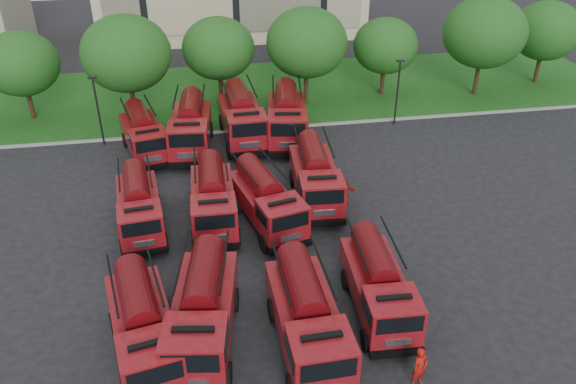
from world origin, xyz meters
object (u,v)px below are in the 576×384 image
object	(u,v)px
fire_truck_5	(213,198)
firefighter_4	(134,304)
firefighter_0	(417,384)
fire_truck_3	(378,284)
fire_truck_2	(307,316)
fire_truck_10	(242,117)
fire_truck_6	(266,200)
fire_truck_8	(143,134)
fire_truck_11	(287,116)
firefighter_3	(355,284)
fire_truck_4	(139,205)
fire_truck_0	(143,326)
firefighter_2	(396,336)
fire_truck_1	(203,309)
fire_truck_9	(191,126)
firefighter_5	(344,203)
fire_truck_7	(315,176)

from	to	relation	value
fire_truck_5	firefighter_4	distance (m)	7.75
firefighter_0	fire_truck_3	bearing A→B (deg)	72.35
fire_truck_2	fire_truck_10	world-z (taller)	fire_truck_10
fire_truck_6	fire_truck_8	distance (m)	12.46
fire_truck_11	firefighter_3	size ratio (longest dim) A/B	5.03
fire_truck_2	fire_truck_4	distance (m)	12.57
fire_truck_5	fire_truck_0	bearing A→B (deg)	-108.40
fire_truck_0	firefighter_3	bearing A→B (deg)	4.96
fire_truck_0	firefighter_2	distance (m)	10.69
fire_truck_3	fire_truck_6	bearing A→B (deg)	119.37
fire_truck_5	fire_truck_8	size ratio (longest dim) A/B	0.97
fire_truck_6	firefighter_3	xyz separation A→B (m)	(3.47, -5.97, -1.55)
fire_truck_4	fire_truck_6	bearing A→B (deg)	-12.44
fire_truck_3	fire_truck_8	size ratio (longest dim) A/B	0.93
fire_truck_1	fire_truck_9	distance (m)	18.87
firefighter_0	firefighter_2	size ratio (longest dim) A/B	1.13
fire_truck_2	firefighter_4	distance (m)	8.48
fire_truck_3	fire_truck_2	bearing A→B (deg)	-152.68
fire_truck_1	fire_truck_8	size ratio (longest dim) A/B	1.04
fire_truck_6	fire_truck_10	xyz separation A→B (m)	(-0.19, 11.42, 0.25)
fire_truck_9	firefighter_5	size ratio (longest dim) A/B	4.87
fire_truck_2	firefighter_2	xyz separation A→B (m)	(3.93, -0.17, -1.61)
fire_truck_8	firefighter_3	size ratio (longest dim) A/B	4.40
fire_truck_4	fire_truck_9	world-z (taller)	fire_truck_9
firefighter_2	firefighter_3	distance (m)	3.79
fire_truck_5	firefighter_2	bearing A→B (deg)	-54.35
fire_truck_4	fire_truck_10	size ratio (longest dim) A/B	0.84
fire_truck_1	fire_truck_9	size ratio (longest dim) A/B	0.95
fire_truck_6	fire_truck_5	bearing A→B (deg)	152.40
fire_truck_5	fire_truck_8	distance (m)	10.40
fire_truck_8	firefighter_5	size ratio (longest dim) A/B	4.43
fire_truck_8	firefighter_2	bearing A→B (deg)	-73.00
fire_truck_9	fire_truck_2	bearing A→B (deg)	-73.53
fire_truck_3	firefighter_5	distance (m)	9.45
fire_truck_11	firefighter_5	bearing A→B (deg)	-70.55
firefighter_0	firefighter_3	bearing A→B (deg)	75.22
fire_truck_11	firefighter_0	size ratio (longest dim) A/B	4.38
fire_truck_2	firefighter_2	distance (m)	4.25
fire_truck_1	firefighter_0	bearing A→B (deg)	-16.92
fire_truck_0	fire_truck_10	world-z (taller)	fire_truck_10
fire_truck_4	fire_truck_7	size ratio (longest dim) A/B	0.92
fire_truck_5	fire_truck_10	world-z (taller)	fire_truck_10
firefighter_3	firefighter_4	distance (m)	10.51
fire_truck_1	firefighter_2	bearing A→B (deg)	-0.09
fire_truck_3	fire_truck_8	xyz separation A→B (m)	(-11.06, 18.10, 0.06)
fire_truck_6	fire_truck_10	size ratio (longest dim) A/B	0.90
fire_truck_6	fire_truck_10	world-z (taller)	fire_truck_10
fire_truck_10	fire_truck_11	world-z (taller)	fire_truck_10
fire_truck_0	fire_truck_3	xyz separation A→B (m)	(10.19, 0.94, -0.05)
fire_truck_0	fire_truck_9	distance (m)	19.47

